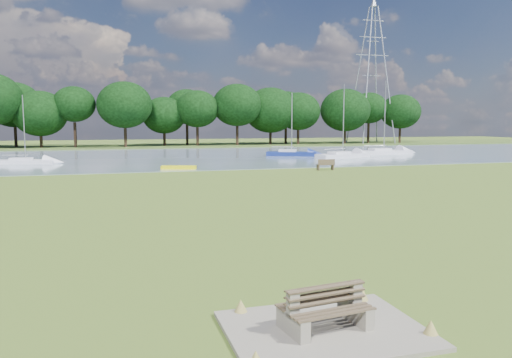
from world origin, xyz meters
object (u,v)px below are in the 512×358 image
object	(u,v)px
sailboat_2	(291,152)
sailboat_4	(25,160)
sailboat_3	(383,151)
kayak	(179,167)
riverbank_bench	(326,165)
sailboat_1	(342,154)
pylon	(373,52)
bench_pair	(325,309)

from	to	relation	value
sailboat_2	sailboat_4	bearing A→B (deg)	-148.32
sailboat_3	sailboat_4	xyz separation A→B (m)	(-45.16, -3.10, -0.13)
kayak	sailboat_4	distance (m)	18.46
riverbank_bench	sailboat_4	size ratio (longest dim) A/B	0.23
sailboat_1	kayak	bearing A→B (deg)	-173.05
sailboat_1	sailboat_4	bearing A→B (deg)	161.49
pylon	bench_pair	bearing A→B (deg)	-119.77
kayak	riverbank_bench	bearing A→B (deg)	-0.65
kayak	bench_pair	bearing A→B (deg)	-74.51
bench_pair	sailboat_1	xyz separation A→B (m)	(23.70, 47.45, 0.02)
riverbank_bench	sailboat_1	size ratio (longest dim) A/B	0.19
kayak	sailboat_3	bearing A→B (deg)	43.06
sailboat_1	bench_pair	bearing A→B (deg)	-133.06
pylon	sailboat_2	bearing A→B (deg)	-133.00
riverbank_bench	sailboat_2	distance (m)	19.45
sailboat_1	sailboat_4	xyz separation A→B (m)	(-36.78, 1.28, -0.09)
bench_pair	sailboat_1	size ratio (longest dim) A/B	0.22
sailboat_2	sailboat_4	xyz separation A→B (m)	(-31.81, -3.83, -0.12)
riverbank_bench	pylon	size ratio (longest dim) A/B	0.06
sailboat_3	sailboat_4	world-z (taller)	sailboat_3
bench_pair	sailboat_3	bearing A→B (deg)	50.52
sailboat_2	kayak	bearing A→B (deg)	-114.27
bench_pair	pylon	xyz separation A→B (m)	(48.04, 84.00, 18.38)
pylon	sailboat_2	size ratio (longest dim) A/B	3.59
sailboat_3	riverbank_bench	bearing A→B (deg)	-136.60
pylon	sailboat_1	distance (m)	47.60
kayak	sailboat_3	xyz separation A→B (m)	(30.14, 13.83, 0.36)
bench_pair	sailboat_4	xyz separation A→B (m)	(-13.08, 48.72, -0.07)
bench_pair	sailboat_1	distance (m)	53.04
sailboat_1	sailboat_2	xyz separation A→B (m)	(-4.97, 5.11, 0.03)
sailboat_1	sailboat_3	size ratio (longest dim) A/B	0.90
sailboat_1	sailboat_4	world-z (taller)	sailboat_1
kayak	sailboat_2	world-z (taller)	sailboat_2
pylon	sailboat_1	world-z (taller)	pylon
bench_pair	pylon	world-z (taller)	pylon
bench_pair	riverbank_bench	distance (m)	36.70
kayak	sailboat_2	distance (m)	22.22
pylon	sailboat_4	distance (m)	72.95
riverbank_bench	pylon	bearing A→B (deg)	56.13
riverbank_bench	sailboat_4	bearing A→B (deg)	150.76
kayak	sailboat_4	bearing A→B (deg)	162.89
pylon	sailboat_2	world-z (taller)	pylon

